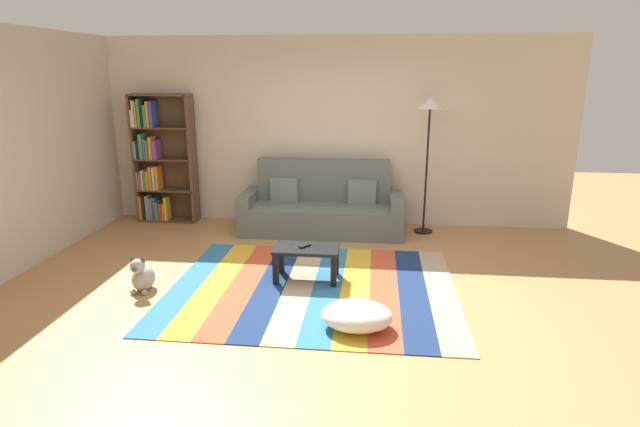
{
  "coord_description": "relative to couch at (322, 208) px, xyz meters",
  "views": [
    {
      "loc": [
        0.6,
        -4.89,
        2.21
      ],
      "look_at": [
        -0.0,
        0.63,
        0.65
      ],
      "focal_mm": 28.55,
      "sensor_mm": 36.0,
      "label": 1
    }
  ],
  "objects": [
    {
      "name": "back_wall",
      "position": [
        0.13,
        0.53,
        1.01
      ],
      "size": [
        6.8,
        0.1,
        2.7
      ],
      "primitive_type": "cube",
      "color": "beige",
      "rests_on": "ground_plane"
    },
    {
      "name": "couch",
      "position": [
        0.0,
        0.0,
        0.0
      ],
      "size": [
        2.26,
        0.8,
        1.0
      ],
      "color": "#59605B",
      "rests_on": "ground_plane"
    },
    {
      "name": "standing_lamp",
      "position": [
        1.44,
        0.11,
        1.22
      ],
      "size": [
        0.32,
        0.32,
        1.87
      ],
      "color": "black",
      "rests_on": "ground_plane"
    },
    {
      "name": "tv_remote",
      "position": [
        0.0,
        -1.77,
        0.05
      ],
      "size": [
        0.12,
        0.15,
        0.02
      ],
      "primitive_type": "cube",
      "rotation": [
        0.0,
        0.0,
        -0.64
      ],
      "color": "black",
      "rests_on": "coffee_table"
    },
    {
      "name": "coffee_table",
      "position": [
        0.02,
        -1.78,
        -0.03
      ],
      "size": [
        0.7,
        0.41,
        0.37
      ],
      "color": "black",
      "rests_on": "rug"
    },
    {
      "name": "ground_plane",
      "position": [
        0.13,
        -2.02,
        -0.34
      ],
      "size": [
        14.0,
        14.0,
        0.0
      ],
      "primitive_type": "plane",
      "color": "#B27F4C"
    },
    {
      "name": "rug",
      "position": [
        0.11,
        -1.99,
        -0.33
      ],
      "size": [
        2.98,
        2.47,
        0.01
      ],
      "color": "teal",
      "rests_on": "ground_plane"
    },
    {
      "name": "left_wall",
      "position": [
        -3.27,
        -1.27,
        1.01
      ],
      "size": [
        0.1,
        5.5,
        2.7
      ],
      "primitive_type": "cube",
      "color": "beige",
      "rests_on": "ground_plane"
    },
    {
      "name": "dog",
      "position": [
        -1.64,
        -2.25,
        -0.18
      ],
      "size": [
        0.22,
        0.35,
        0.4
      ],
      "color": "#9E998E",
      "rests_on": "ground_plane"
    },
    {
      "name": "bookshelf",
      "position": [
        -2.5,
        0.28,
        0.57
      ],
      "size": [
        0.9,
        0.28,
        1.89
      ],
      "color": "brown",
      "rests_on": "ground_plane"
    },
    {
      "name": "pouf",
      "position": [
        0.61,
        -2.83,
        -0.21
      ],
      "size": [
        0.63,
        0.49,
        0.24
      ],
      "primitive_type": "ellipsoid",
      "color": "white",
      "rests_on": "rug"
    }
  ]
}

